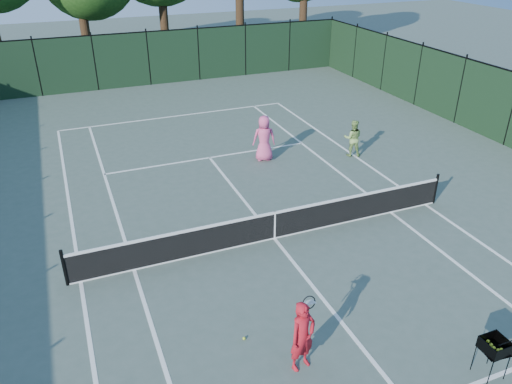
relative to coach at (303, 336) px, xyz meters
name	(u,v)px	position (x,y,z in m)	size (l,w,h in m)	color
ground	(274,238)	(1.46, 4.65, -0.81)	(90.00, 90.00, 0.00)	#48584D
sideline_doubles_left	(81,282)	(-4.03, 4.65, -0.81)	(0.10, 23.77, 0.01)	white
sideline_doubles_right	(425,204)	(6.94, 4.65, -0.81)	(0.10, 23.77, 0.01)	white
sideline_singles_left	(134,270)	(-2.66, 4.65, -0.81)	(0.10, 23.77, 0.01)	white
sideline_singles_right	(391,212)	(5.57, 4.65, -0.81)	(0.10, 23.77, 0.01)	white
baseline_far	(176,116)	(1.46, 16.54, -0.81)	(10.97, 0.10, 0.01)	white
service_line_far	(210,158)	(1.46, 11.05, -0.81)	(8.23, 0.10, 0.01)	white
center_service_line	(274,238)	(1.46, 4.65, -0.81)	(0.10, 12.80, 0.01)	white
tennis_net	(275,225)	(1.46, 4.65, -0.34)	(11.69, 0.09, 1.06)	black
fence_far	(149,59)	(1.46, 22.65, 0.69)	(24.00, 0.05, 3.00)	black
coach	(303,336)	(0.00, 0.00, 0.00)	(0.84, 0.76, 1.62)	red
player_pink	(264,138)	(3.40, 10.06, 0.09)	(1.00, 0.78, 1.81)	#DF4E85
player_green	(353,138)	(6.85, 9.13, -0.07)	(0.90, 0.82, 1.49)	#85AC56
ball_hopper	(495,346)	(3.42, -1.64, -0.04)	(0.53, 0.53, 0.92)	black
loose_ball_midcourt	(244,338)	(-0.84, 1.14, -0.78)	(0.07, 0.07, 0.07)	#BCD82C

